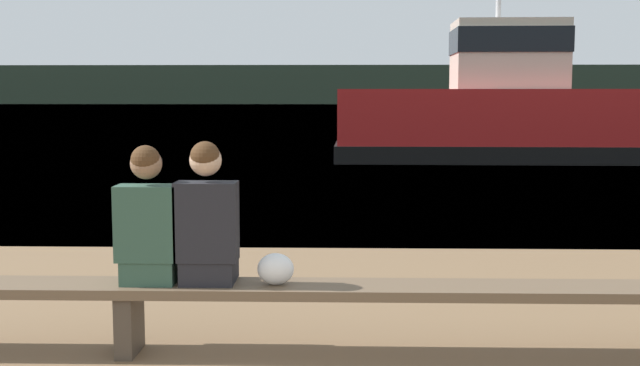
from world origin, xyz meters
TOP-DOWN VIEW (x-y plane):
  - water_surface at (0.00, 126.89)m, footprint 240.00×240.00m
  - far_shoreline at (0.00, 141.46)m, footprint 600.00×12.00m
  - bench_main at (-0.77, 3.12)m, footprint 8.73×0.42m
  - person_left at (-0.62, 3.12)m, footprint 0.41×0.38m
  - person_right at (-0.23, 3.12)m, footprint 0.41×0.38m
  - shopping_bag at (0.23, 3.11)m, footprint 0.25×0.17m
  - tugboat_red at (4.73, 19.46)m, footprint 8.38×3.76m

SIDE VIEW (x-z plane):
  - water_surface at x=0.00m, z-range 0.00..0.00m
  - bench_main at x=-0.77m, z-range 0.17..0.65m
  - shopping_bag at x=0.23m, z-range 0.48..0.70m
  - person_left at x=-0.62m, z-range 0.43..1.36m
  - person_right at x=-0.23m, z-range 0.43..1.39m
  - tugboat_red at x=4.73m, z-range -2.01..4.35m
  - far_shoreline at x=0.00m, z-range 0.00..6.66m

